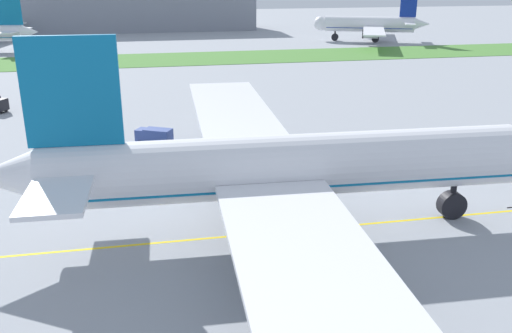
{
  "coord_description": "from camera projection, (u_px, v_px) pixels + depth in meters",
  "views": [
    {
      "loc": [
        -12.74,
        -42.81,
        23.49
      ],
      "look_at": [
        -1.99,
        10.75,
        4.01
      ],
      "focal_mm": 39.17,
      "sensor_mm": 36.0,
      "label": 1
    }
  ],
  "objects": [
    {
      "name": "apron_taxi_line",
      "position": [
        292.0,
        231.0,
        52.84
      ],
      "size": [
        280.0,
        0.36,
        0.01
      ],
      "primitive_type": "cube",
      "color": "yellow",
      "rests_on": "ground"
    },
    {
      "name": "ground_plane",
      "position": [
        301.0,
        247.0,
        49.79
      ],
      "size": [
        600.0,
        600.0,
        0.0
      ],
      "primitive_type": "plane",
      "color": "#9399A0",
      "rests_on": "ground"
    },
    {
      "name": "service_truck_baggage_loader",
      "position": [
        154.0,
        136.0,
        77.56
      ],
      "size": [
        5.35,
        4.16,
        2.49
      ],
      "color": "#33478C",
      "rests_on": "ground"
    },
    {
      "name": "ground_crew_wingwalker_port",
      "position": [
        401.0,
        302.0,
        39.79
      ],
      "size": [
        0.56,
        0.31,
        1.63
      ],
      "color": "black",
      "rests_on": "ground"
    },
    {
      "name": "grass_median_strip",
      "position": [
        191.0,
        59.0,
        152.72
      ],
      "size": [
        320.0,
        24.0,
        0.1
      ],
      "primitive_type": "cube",
      "color": "#4C8438",
      "rests_on": "ground"
    },
    {
      "name": "parked_airliner_far_right",
      "position": [
        370.0,
        25.0,
        186.95
      ],
      "size": [
        36.42,
        56.14,
        16.29
      ],
      "color": "white",
      "rests_on": "ground"
    },
    {
      "name": "terminal_building",
      "position": [
        111.0,
        7.0,
        217.17
      ],
      "size": [
        111.35,
        20.0,
        18.0
      ],
      "primitive_type": "cube",
      "color": "gray",
      "rests_on": "ground"
    },
    {
      "name": "airliner_foreground",
      "position": [
        280.0,
        168.0,
        50.98
      ],
      "size": [
        53.85,
        84.84,
        18.45
      ],
      "color": "white",
      "rests_on": "ground"
    }
  ]
}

